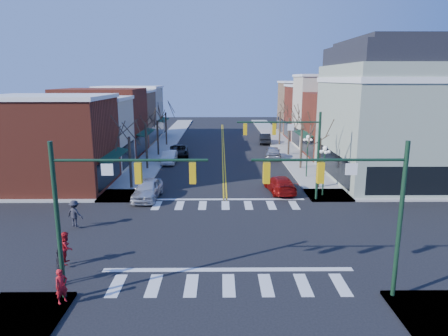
{
  "coord_description": "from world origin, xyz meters",
  "views": [
    {
      "loc": [
        -0.38,
        -23.69,
        9.71
      ],
      "look_at": [
        -0.11,
        7.13,
        2.8
      ],
      "focal_mm": 32.0,
      "sensor_mm": 36.0,
      "label": 1
    }
  ],
  "objects_px": {
    "victorian_corner": "(397,111)",
    "pedestrian_dark_a": "(60,265)",
    "pedestrian_red_b": "(66,248)",
    "lamppost_corner": "(324,162)",
    "lamppost_midblock": "(307,149)",
    "car_left_mid": "(169,157)",
    "car_right_mid": "(273,152)",
    "pedestrian_red_a": "(61,286)",
    "pedestrian_dark_b": "(75,213)",
    "car_left_near": "(148,189)",
    "car_right_near": "(280,184)",
    "car_right_far": "(265,139)",
    "car_left_far": "(179,151)"
  },
  "relations": [
    {
      "from": "car_right_mid",
      "to": "lamppost_corner",
      "type": "bearing_deg",
      "value": 102.2
    },
    {
      "from": "victorian_corner",
      "to": "lamppost_corner",
      "type": "distance_m",
      "value": 10.89
    },
    {
      "from": "car_right_mid",
      "to": "pedestrian_dark_b",
      "type": "distance_m",
      "value": 28.65
    },
    {
      "from": "car_left_near",
      "to": "car_right_near",
      "type": "relative_size",
      "value": 0.98
    },
    {
      "from": "victorian_corner",
      "to": "lamppost_corner",
      "type": "relative_size",
      "value": 3.29
    },
    {
      "from": "victorian_corner",
      "to": "car_right_far",
      "type": "distance_m",
      "value": 25.12
    },
    {
      "from": "lamppost_corner",
      "to": "lamppost_midblock",
      "type": "xyz_separation_m",
      "value": [
        0.0,
        6.5,
        0.0
      ]
    },
    {
      "from": "car_right_near",
      "to": "pedestrian_red_b",
      "type": "xyz_separation_m",
      "value": [
        -13.33,
        -13.97,
        0.3
      ]
    },
    {
      "from": "lamppost_corner",
      "to": "car_right_mid",
      "type": "relative_size",
      "value": 0.96
    },
    {
      "from": "victorian_corner",
      "to": "pedestrian_dark_a",
      "type": "xyz_separation_m",
      "value": [
        -24.58,
        -20.5,
        -5.65
      ]
    },
    {
      "from": "car_left_near",
      "to": "car_right_far",
      "type": "distance_m",
      "value": 31.45
    },
    {
      "from": "car_right_far",
      "to": "pedestrian_dark_b",
      "type": "bearing_deg",
      "value": 68.57
    },
    {
      "from": "pedestrian_red_b",
      "to": "pedestrian_dark_b",
      "type": "xyz_separation_m",
      "value": [
        -1.47,
        5.39,
        0.02
      ]
    },
    {
      "from": "car_left_mid",
      "to": "lamppost_corner",
      "type": "bearing_deg",
      "value": -43.34
    },
    {
      "from": "pedestrian_red_b",
      "to": "pedestrian_dark_a",
      "type": "xyz_separation_m",
      "value": [
        0.44,
        -1.97,
        -0.01
      ]
    },
    {
      "from": "car_left_mid",
      "to": "car_right_mid",
      "type": "bearing_deg",
      "value": 12.47
    },
    {
      "from": "car_left_near",
      "to": "pedestrian_red_b",
      "type": "height_order",
      "value": "pedestrian_red_b"
    },
    {
      "from": "lamppost_corner",
      "to": "car_right_mid",
      "type": "bearing_deg",
      "value": 97.05
    },
    {
      "from": "car_left_far",
      "to": "car_right_far",
      "type": "height_order",
      "value": "car_right_far"
    },
    {
      "from": "lamppost_corner",
      "to": "pedestrian_red_a",
      "type": "relative_size",
      "value": 2.79
    },
    {
      "from": "car_left_mid",
      "to": "pedestrian_red_a",
      "type": "bearing_deg",
      "value": -91.84
    },
    {
      "from": "car_right_near",
      "to": "pedestrian_red_a",
      "type": "height_order",
      "value": "pedestrian_red_a"
    },
    {
      "from": "car_left_near",
      "to": "car_left_far",
      "type": "height_order",
      "value": "car_left_near"
    },
    {
      "from": "pedestrian_red_b",
      "to": "pedestrian_dark_b",
      "type": "bearing_deg",
      "value": 6.41
    },
    {
      "from": "lamppost_corner",
      "to": "car_left_near",
      "type": "xyz_separation_m",
      "value": [
        -14.6,
        -0.5,
        -2.14
      ]
    },
    {
      "from": "car_left_mid",
      "to": "car_left_far",
      "type": "relative_size",
      "value": 0.87
    },
    {
      "from": "victorian_corner",
      "to": "car_left_far",
      "type": "height_order",
      "value": "victorian_corner"
    },
    {
      "from": "lamppost_corner",
      "to": "pedestrian_dark_a",
      "type": "bearing_deg",
      "value": -138.32
    },
    {
      "from": "lamppost_corner",
      "to": "car_right_near",
      "type": "height_order",
      "value": "lamppost_corner"
    },
    {
      "from": "car_left_far",
      "to": "pedestrian_dark_b",
      "type": "height_order",
      "value": "pedestrian_dark_b"
    },
    {
      "from": "car_right_far",
      "to": "pedestrian_dark_b",
      "type": "height_order",
      "value": "pedestrian_dark_b"
    },
    {
      "from": "car_left_far",
      "to": "car_right_near",
      "type": "bearing_deg",
      "value": -63.38
    },
    {
      "from": "car_right_near",
      "to": "pedestrian_dark_a",
      "type": "relative_size",
      "value": 2.88
    },
    {
      "from": "victorian_corner",
      "to": "pedestrian_dark_b",
      "type": "distance_m",
      "value": 30.11
    },
    {
      "from": "victorian_corner",
      "to": "car_left_far",
      "type": "xyz_separation_m",
      "value": [
        -22.21,
        12.07,
        -5.95
      ]
    },
    {
      "from": "victorian_corner",
      "to": "car_right_near",
      "type": "distance_m",
      "value": 13.89
    },
    {
      "from": "car_left_mid",
      "to": "pedestrian_dark_b",
      "type": "distance_m",
      "value": 21.17
    },
    {
      "from": "lamppost_midblock",
      "to": "car_left_near",
      "type": "height_order",
      "value": "lamppost_midblock"
    },
    {
      "from": "pedestrian_red_b",
      "to": "pedestrian_dark_a",
      "type": "distance_m",
      "value": 2.02
    },
    {
      "from": "car_left_far",
      "to": "pedestrian_red_a",
      "type": "relative_size",
      "value": 3.28
    },
    {
      "from": "car_left_near",
      "to": "car_left_mid",
      "type": "relative_size",
      "value": 1.09
    },
    {
      "from": "pedestrian_dark_a",
      "to": "pedestrian_red_b",
      "type": "bearing_deg",
      "value": 154.71
    },
    {
      "from": "car_right_far",
      "to": "car_right_near",
      "type": "bearing_deg",
      "value": 90.03
    },
    {
      "from": "lamppost_midblock",
      "to": "car_left_mid",
      "type": "relative_size",
      "value": 0.98
    },
    {
      "from": "pedestrian_red_a",
      "to": "pedestrian_red_b",
      "type": "height_order",
      "value": "pedestrian_red_b"
    },
    {
      "from": "lamppost_corner",
      "to": "pedestrian_red_b",
      "type": "bearing_deg",
      "value": -143.16
    },
    {
      "from": "car_left_mid",
      "to": "pedestrian_dark_b",
      "type": "height_order",
      "value": "pedestrian_dark_b"
    },
    {
      "from": "pedestrian_dark_a",
      "to": "pedestrian_dark_b",
      "type": "relative_size",
      "value": 0.96
    },
    {
      "from": "pedestrian_dark_b",
      "to": "lamppost_midblock",
      "type": "bearing_deg",
      "value": -122.43
    },
    {
      "from": "pedestrian_dark_b",
      "to": "pedestrian_dark_a",
      "type": "bearing_deg",
      "value": 125.31
    }
  ]
}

